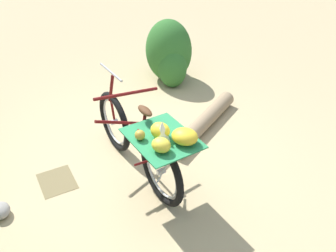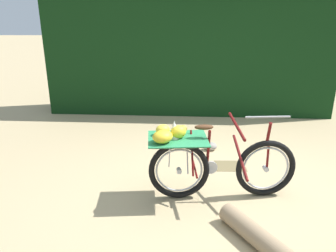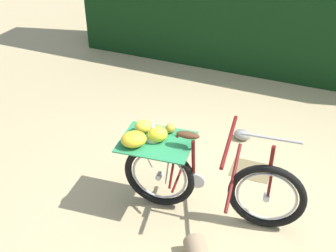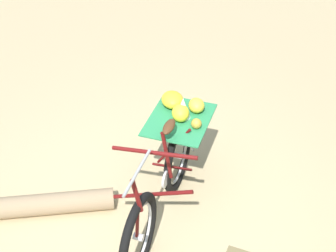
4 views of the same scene
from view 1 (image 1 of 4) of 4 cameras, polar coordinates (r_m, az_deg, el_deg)
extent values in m
plane|color=tan|center=(4.16, -8.35, -6.88)|extent=(60.00, 60.00, 0.00)
torus|color=black|center=(4.29, -8.46, 0.66)|extent=(0.73, 0.12, 0.73)
torus|color=#B7B7BC|center=(4.29, -8.46, 0.66)|extent=(0.57, 0.06, 0.57)
cylinder|color=#B7B7BC|center=(4.29, -8.46, 0.66)|extent=(0.06, 0.08, 0.06)
torus|color=black|center=(3.54, -1.07, -7.15)|extent=(0.73, 0.12, 0.73)
torus|color=#B7B7BC|center=(3.54, -1.07, -7.15)|extent=(0.57, 0.06, 0.57)
cylinder|color=#B7B7BC|center=(3.54, -1.07, -7.15)|extent=(0.06, 0.08, 0.06)
cylinder|color=#590F0F|center=(3.95, -6.63, 0.51)|extent=(0.08, 0.70, 0.30)
cylinder|color=#590F0F|center=(3.70, -6.52, 5.07)|extent=(0.08, 0.71, 0.11)
cylinder|color=#590F0F|center=(3.61, -3.96, -0.88)|extent=(0.04, 0.12, 0.49)
cylinder|color=#590F0F|center=(3.66, -2.65, -5.33)|extent=(0.05, 0.38, 0.05)
cylinder|color=#590F0F|center=(3.50, -2.41, -2.97)|extent=(0.04, 0.32, 0.47)
cylinder|color=#590F0F|center=(4.22, -8.69, 2.43)|extent=(0.03, 0.05, 0.30)
cylinder|color=#590F0F|center=(4.06, -8.92, 5.89)|extent=(0.04, 0.10, 0.30)
cylinder|color=gray|center=(3.95, -8.99, 8.39)|extent=(0.52, 0.06, 0.02)
ellipsoid|color=#4C2D19|center=(3.41, -3.64, 2.41)|extent=(0.23, 0.10, 0.06)
cylinder|color=#B7B7BC|center=(3.78, -4.12, -3.62)|extent=(0.16, 0.03, 0.16)
cylinder|color=#B7B7BC|center=(3.48, -1.93, -3.92)|extent=(0.03, 0.20, 0.39)
cylinder|color=#B7B7BC|center=(3.34, -0.07, -5.78)|extent=(0.03, 0.24, 0.39)
cube|color=brown|center=(3.28, -0.96, -2.16)|extent=(0.63, 0.48, 0.02)
cube|color=#287F4C|center=(3.27, -0.96, -1.91)|extent=(0.71, 0.58, 0.01)
ellipsoid|color=yellow|center=(3.23, -1.24, -0.73)|extent=(0.23, 0.22, 0.15)
ellipsoid|color=yellow|center=(3.07, -1.09, -3.02)|extent=(0.22, 0.21, 0.13)
ellipsoid|color=gold|center=(3.16, 2.65, -1.66)|extent=(0.31, 0.31, 0.14)
sphere|color=#B29333|center=(3.23, -4.44, -1.43)|extent=(0.09, 0.09, 0.09)
sphere|color=#8CAD38|center=(3.24, -1.76, -1.33)|extent=(0.07, 0.07, 0.07)
cone|color=white|center=(3.17, -0.91, -0.78)|extent=(0.15, 0.15, 0.20)
cylinder|color=#937A5B|center=(4.76, 5.66, 0.68)|extent=(0.90, 1.40, 0.20)
ellipsoid|color=#2D6628|center=(5.86, 0.09, 11.78)|extent=(0.79, 0.71, 0.99)
ellipsoid|color=#2D6628|center=(6.16, -0.65, 11.42)|extent=(0.54, 0.49, 0.69)
ellipsoid|color=#2D6628|center=(5.69, 0.65, 9.21)|extent=(0.50, 0.45, 0.64)
cylinder|color=#4C3823|center=(6.02, 0.09, 8.27)|extent=(0.07, 0.07, 0.20)
ellipsoid|color=gray|center=(3.93, -24.86, -11.97)|extent=(0.21, 0.18, 0.13)
cube|color=olive|center=(4.15, -17.08, -8.29)|extent=(0.44, 0.36, 0.01)
camera|label=2|loc=(5.27, 38.08, 21.48)|focal=34.76mm
camera|label=3|loc=(5.57, 25.52, 34.82)|focal=45.00mm
camera|label=4|loc=(5.82, -36.77, 35.98)|focal=53.26mm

